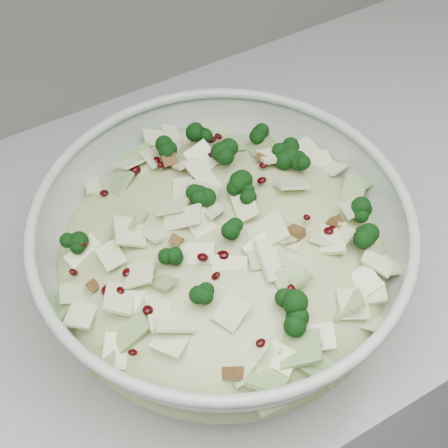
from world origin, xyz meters
The scene contains 3 objects.
counter centered at (0.00, 1.70, 0.45)m, with size 3.60×0.60×0.90m, color #B2B2AD.
mixing_bowl centered at (-0.08, 1.60, 0.98)m, with size 0.43×0.43×0.15m.
salad centered at (-0.08, 1.60, 1.00)m, with size 0.35×0.35×0.15m.
Camera 1 is at (-0.26, 1.29, 1.50)m, focal length 50.00 mm.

